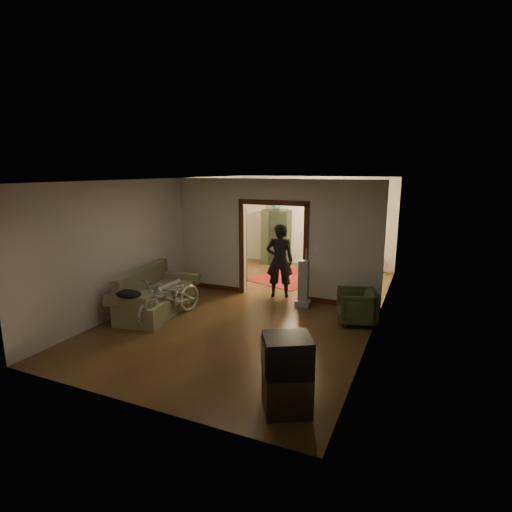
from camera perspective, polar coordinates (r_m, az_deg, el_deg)
The scene contains 24 objects.
floor at distance 9.09m, azimuth 0.77°, elevation -7.04°, with size 5.00×8.50×0.01m, color #3F2A14.
ceiling at distance 8.58m, azimuth 0.82°, elevation 10.90°, with size 5.00×8.50×0.01m, color white.
wall_back at distance 12.70m, azimuth 8.30°, elevation 4.89°, with size 5.00×0.02×2.80m, color beige.
wall_left at distance 9.95m, azimuth -12.60°, elevation 2.69°, with size 0.02×8.50×2.80m, color beige.
wall_right at distance 8.11m, azimuth 17.30°, elevation 0.28°, with size 0.02×8.50×2.80m, color beige.
partition_wall at distance 9.41m, azimuth 2.57°, elevation 2.44°, with size 5.00×0.14×2.80m, color beige.
door_casing at distance 9.46m, azimuth 2.55°, elevation 0.65°, with size 1.74×0.20×2.32m, color #3F1F0E.
far_window at distance 12.48m, azimuth 11.38°, elevation 5.34°, with size 0.98×0.06×1.28m, color black.
chandelier at distance 10.94m, azimuth 5.97°, elevation 8.78°, with size 0.24×0.24×0.24m, color #FFE0A5.
light_switch at distance 9.05m, azimuth 8.60°, elevation 0.94°, with size 0.08×0.01×0.12m, color silver.
sofa at distance 8.78m, azimuth -14.00°, elevation -4.92°, with size 0.91×2.02×0.93m, color #616443.
rolled_paper at distance 8.93m, azimuth -12.34°, elevation -4.11°, with size 0.10×0.10×0.78m, color beige.
jacket at distance 8.02m, azimuth -17.76°, elevation -5.19°, with size 0.52×0.39×0.15m, color black.
bicycle at distance 8.31m, azimuth -12.09°, elevation -5.89°, with size 0.60×1.73×0.91m, color silver.
armchair at distance 8.23m, azimuth 14.22°, elevation -7.01°, with size 0.73×0.75×0.69m, color #404C2B.
tv_stand at distance 5.34m, azimuth 4.41°, elevation -18.71°, with size 0.58×0.53×0.53m, color black.
crt_tv at distance 5.10m, azimuth 4.50°, elevation -14.02°, with size 0.58×0.52×0.50m, color black.
vacuum at distance 8.93m, azimuth 6.79°, elevation -3.92°, with size 0.32×0.26×1.06m, color gray.
person at distance 9.48m, azimuth 3.39°, elevation -0.66°, with size 0.65×0.42×1.77m, color black.
oriental_rug at distance 11.36m, azimuth 4.91°, elevation -3.08°, with size 1.59×2.08×0.02m, color maroon.
locker at distance 12.79m, azimuth 2.91°, elevation 2.69°, with size 0.88×0.49×1.76m, color #242E1C.
globe at distance 12.65m, azimuth 2.96°, elevation 7.43°, with size 0.27×0.27×0.27m, color #1E5972.
desk at distance 12.20m, azimuth 12.70°, elevation -0.36°, with size 1.08×0.60×0.80m, color #342111.
desk_chair at distance 11.95m, azimuth 10.09°, elevation -0.15°, with size 0.42×0.42×0.95m, color #342111.
Camera 1 is at (3.33, -7.90, 3.01)m, focal length 28.00 mm.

